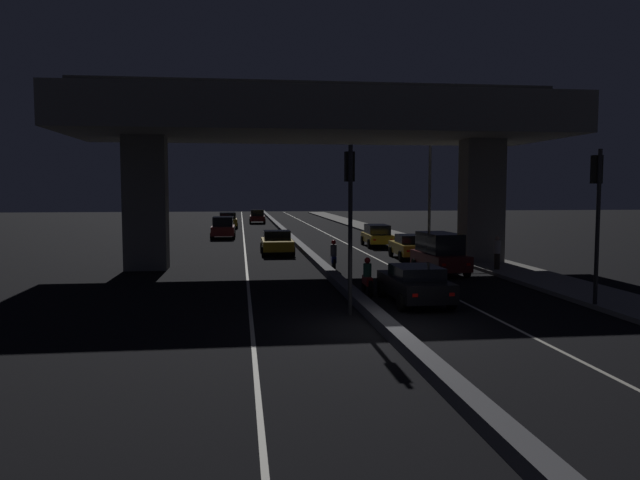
# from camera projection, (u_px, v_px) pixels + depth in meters

# --- Properties ---
(ground_plane) EXTENTS (200.00, 200.00, 0.00)m
(ground_plane) POSITION_uv_depth(u_px,v_px,m) (387.00, 331.00, 17.82)
(ground_plane) COLOR black
(lane_line_left_inner) EXTENTS (0.12, 126.00, 0.00)m
(lane_line_left_inner) POSITION_uv_depth(u_px,v_px,m) (244.00, 238.00, 51.94)
(lane_line_left_inner) COLOR beige
(lane_line_left_inner) RESTS_ON ground_plane
(lane_line_right_inner) EXTENTS (0.12, 126.00, 0.00)m
(lane_line_right_inner) POSITION_uv_depth(u_px,v_px,m) (334.00, 237.00, 52.91)
(lane_line_right_inner) COLOR beige
(lane_line_right_inner) RESTS_ON ground_plane
(median_divider) EXTENTS (0.50, 126.00, 0.33)m
(median_divider) POSITION_uv_depth(u_px,v_px,m) (290.00, 236.00, 52.41)
(median_divider) COLOR #4C4C51
(median_divider) RESTS_ON ground_plane
(sidewalk_right) EXTENTS (2.82, 126.00, 0.17)m
(sidewalk_right) POSITION_uv_depth(u_px,v_px,m) (418.00, 243.00, 46.66)
(sidewalk_right) COLOR gray
(sidewalk_right) RESTS_ON ground_plane
(elevated_overpass) EXTENTS (25.26, 9.25, 9.61)m
(elevated_overpass) POSITION_uv_depth(u_px,v_px,m) (319.00, 125.00, 32.25)
(elevated_overpass) COLOR slate
(elevated_overpass) RESTS_ON ground_plane
(traffic_light_left_of_median) EXTENTS (0.30, 0.49, 5.45)m
(traffic_light_left_of_median) POSITION_uv_depth(u_px,v_px,m) (350.00, 200.00, 19.87)
(traffic_light_left_of_median) COLOR black
(traffic_light_left_of_median) RESTS_ON ground_plane
(traffic_light_right_of_median) EXTENTS (0.30, 0.49, 5.40)m
(traffic_light_right_of_median) POSITION_uv_depth(u_px,v_px,m) (597.00, 201.00, 20.95)
(traffic_light_right_of_median) COLOR black
(traffic_light_right_of_median) RESTS_ON ground_plane
(street_lamp) EXTENTS (2.13, 0.32, 7.91)m
(street_lamp) POSITION_uv_depth(u_px,v_px,m) (426.00, 180.00, 40.25)
(street_lamp) COLOR #2D2D30
(street_lamp) RESTS_ON ground_plane
(car_black_lead) EXTENTS (1.96, 4.26, 1.37)m
(car_black_lead) POSITION_uv_depth(u_px,v_px,m) (415.00, 283.00, 22.11)
(car_black_lead) COLOR black
(car_black_lead) RESTS_ON ground_plane
(car_dark_red_second) EXTENTS (1.94, 4.21, 1.97)m
(car_dark_red_second) POSITION_uv_depth(u_px,v_px,m) (440.00, 253.00, 29.95)
(car_dark_red_second) COLOR #591414
(car_dark_red_second) RESTS_ON ground_plane
(car_taxi_yellow_third) EXTENTS (2.10, 4.07, 1.43)m
(car_taxi_yellow_third) POSITION_uv_depth(u_px,v_px,m) (411.00, 246.00, 36.41)
(car_taxi_yellow_third) COLOR gold
(car_taxi_yellow_third) RESTS_ON ground_plane
(car_taxi_yellow_fourth) EXTENTS (1.95, 4.48, 1.57)m
(car_taxi_yellow_fourth) POSITION_uv_depth(u_px,v_px,m) (377.00, 235.00, 44.33)
(car_taxi_yellow_fourth) COLOR gold
(car_taxi_yellow_fourth) RESTS_ON ground_plane
(car_taxi_yellow_lead_oncoming) EXTENTS (2.04, 4.12, 1.49)m
(car_taxi_yellow_lead_oncoming) POSITION_uv_depth(u_px,v_px,m) (277.00, 242.00, 39.05)
(car_taxi_yellow_lead_oncoming) COLOR gold
(car_taxi_yellow_lead_oncoming) RESTS_ON ground_plane
(car_dark_red_second_oncoming) EXTENTS (2.04, 4.01, 1.81)m
(car_dark_red_second_oncoming) POSITION_uv_depth(u_px,v_px,m) (223.00, 227.00, 51.86)
(car_dark_red_second_oncoming) COLOR #591414
(car_dark_red_second_oncoming) RESTS_ON ground_plane
(car_taxi_yellow_third_oncoming) EXTENTS (2.17, 4.54, 1.66)m
(car_taxi_yellow_third_oncoming) POSITION_uv_depth(u_px,v_px,m) (228.00, 220.00, 65.69)
(car_taxi_yellow_third_oncoming) COLOR gold
(car_taxi_yellow_third_oncoming) RESTS_ON ground_plane
(car_dark_red_fourth_oncoming) EXTENTS (1.94, 4.59, 1.66)m
(car_dark_red_fourth_oncoming) POSITION_uv_depth(u_px,v_px,m) (257.00, 216.00, 75.08)
(car_dark_red_fourth_oncoming) COLOR #591414
(car_dark_red_fourth_oncoming) RESTS_ON ground_plane
(motorcycle_red_filtering_near) EXTENTS (0.32, 1.89, 1.44)m
(motorcycle_red_filtering_near) POSITION_uv_depth(u_px,v_px,m) (367.00, 279.00, 24.11)
(motorcycle_red_filtering_near) COLOR black
(motorcycle_red_filtering_near) RESTS_ON ground_plane
(motorcycle_blue_filtering_mid) EXTENTS (0.34, 1.77, 1.51)m
(motorcycle_blue_filtering_mid) POSITION_uv_depth(u_px,v_px,m) (334.00, 257.00, 31.58)
(motorcycle_blue_filtering_mid) COLOR black
(motorcycle_blue_filtering_mid) RESTS_ON ground_plane
(pedestrian_on_sidewalk) EXTENTS (0.32, 0.32, 1.63)m
(pedestrian_on_sidewalk) POSITION_uv_depth(u_px,v_px,m) (497.00, 253.00, 30.35)
(pedestrian_on_sidewalk) COLOR #2D261E
(pedestrian_on_sidewalk) RESTS_ON sidewalk_right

